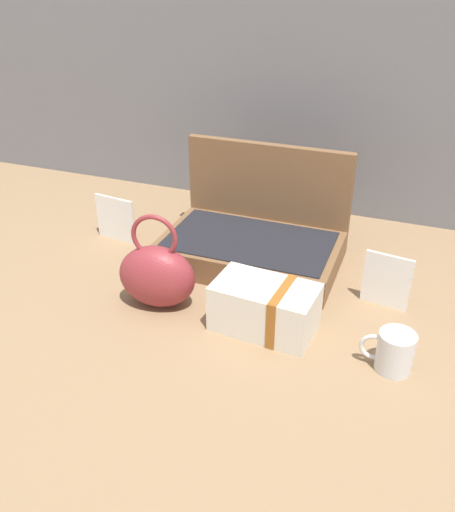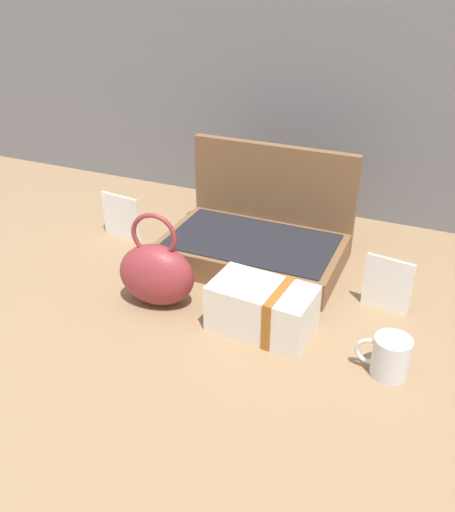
{
  "view_description": "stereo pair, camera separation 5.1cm",
  "coord_description": "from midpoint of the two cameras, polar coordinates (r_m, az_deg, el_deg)",
  "views": [
    {
      "loc": [
        0.4,
        -1.06,
        0.74
      ],
      "look_at": [
        -0.0,
        -0.02,
        0.11
      ],
      "focal_mm": 38.31,
      "sensor_mm": 36.0,
      "label": 1
    },
    {
      "loc": [
        0.44,
        -1.04,
        0.74
      ],
      "look_at": [
        -0.0,
        -0.02,
        0.11
      ],
      "focal_mm": 38.31,
      "sensor_mm": 36.0,
      "label": 2
    }
  ],
  "objects": [
    {
      "name": "cream_toiletry_bag",
      "position": [
        1.2,
        4.99,
        -5.51
      ],
      "size": [
        0.23,
        0.15,
        0.11
      ],
      "color": "silver",
      "rests_on": "ground_plane"
    },
    {
      "name": "ground_plane",
      "position": [
        1.35,
        1.49,
        -3.64
      ],
      "size": [
        6.0,
        6.0,
        0.0
      ],
      "primitive_type": "plane",
      "color": "#8C6D4C"
    },
    {
      "name": "open_suitcase",
      "position": [
        1.46,
        4.0,
        1.94
      ],
      "size": [
        0.46,
        0.3,
        0.29
      ],
      "color": "brown",
      "rests_on": "ground_plane"
    },
    {
      "name": "coffee_mug",
      "position": [
        1.14,
        17.81,
        -9.96
      ],
      "size": [
        0.11,
        0.07,
        0.09
      ],
      "color": "silver",
      "rests_on": "ground_plane"
    },
    {
      "name": "teal_pouch_handbag",
      "position": [
        1.27,
        -6.27,
        -1.82
      ],
      "size": [
        0.19,
        0.13,
        0.23
      ],
      "color": "maroon",
      "rests_on": "ground_plane"
    },
    {
      "name": "poster_card_right",
      "position": [
        1.31,
        17.43,
        -2.89
      ],
      "size": [
        0.11,
        0.02,
        0.13
      ],
      "primitive_type": "cube",
      "rotation": [
        0.0,
        0.0,
        -0.15
      ],
      "color": "white",
      "rests_on": "ground_plane"
    },
    {
      "name": "info_card_left",
      "position": [
        1.6,
        -10.15,
        4.04
      ],
      "size": [
        0.13,
        0.02,
        0.13
      ],
      "primitive_type": "cube",
      "rotation": [
        0.0,
        0.0,
        -0.12
      ],
      "color": "white",
      "rests_on": "ground_plane"
    }
  ]
}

